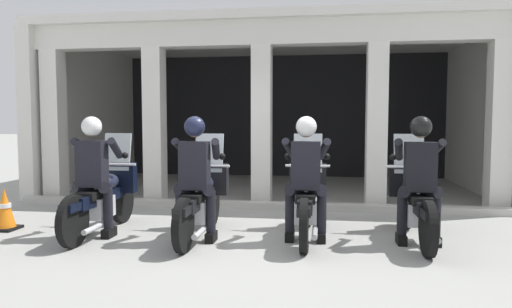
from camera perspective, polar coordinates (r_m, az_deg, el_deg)
name	(u,v)px	position (r m, az deg, el deg)	size (l,w,h in m)	color
ground_plane	(276,198)	(9.25, 2.50, -5.41)	(80.00, 80.00, 0.00)	#999993
station_building	(276,93)	(11.02, 2.44, 7.47)	(9.25, 5.09, 3.48)	black
kerb_strip	(258,205)	(8.11, 0.25, -6.33)	(8.75, 0.24, 0.12)	#B7B5AD
motorcycle_far_left	(104,196)	(6.73, -18.14, -4.88)	(0.62, 2.04, 1.35)	black
police_officer_far_left	(93,166)	(6.43, -19.35, -1.39)	(0.63, 0.61, 1.58)	black
motorcycle_center_left	(202,198)	(6.22, -6.71, -5.43)	(0.62, 2.04, 1.35)	black
police_officer_center_left	(195,168)	(5.89, -7.46, -1.67)	(0.63, 0.61, 1.58)	black
motorcycle_center_right	(307,198)	(6.21, 6.23, -5.45)	(0.62, 2.04, 1.35)	black
police_officer_center_right	(306,168)	(5.87, 6.16, -1.68)	(0.63, 0.61, 1.58)	black
motorcycle_far_right	(414,201)	(6.35, 18.87, -5.43)	(0.62, 2.04, 1.35)	black
police_officer_far_right	(420,169)	(6.02, 19.46, -1.76)	(0.63, 0.61, 1.58)	black
traffic_cone_flank	(5,209)	(7.43, -28.47, -6.00)	(0.34, 0.34, 0.59)	black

